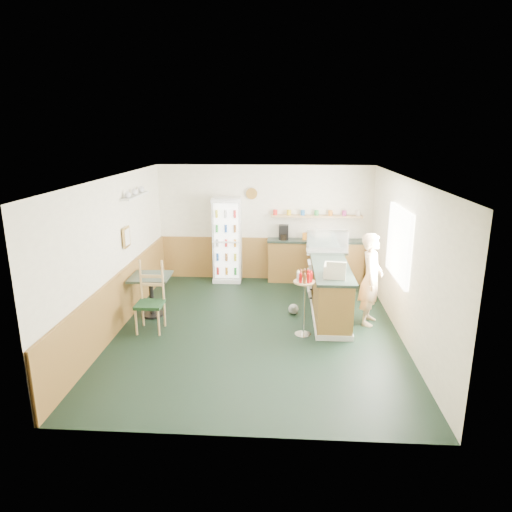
# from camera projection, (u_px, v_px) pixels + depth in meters

# --- Properties ---
(ground) EXTENTS (6.00, 6.00, 0.00)m
(ground) POSITION_uv_depth(u_px,v_px,m) (257.00, 329.00, 8.21)
(ground) COLOR black
(ground) RESTS_ON ground
(room_envelope) EXTENTS (5.04, 6.02, 2.72)m
(room_envelope) POSITION_uv_depth(u_px,v_px,m) (247.00, 237.00, 8.52)
(room_envelope) COLOR white
(room_envelope) RESTS_ON ground
(service_counter) EXTENTS (0.68, 3.01, 1.01)m
(service_counter) POSITION_uv_depth(u_px,v_px,m) (328.00, 287.00, 9.04)
(service_counter) COLOR olive
(service_counter) RESTS_ON ground
(back_counter) EXTENTS (2.24, 0.42, 1.69)m
(back_counter) POSITION_uv_depth(u_px,v_px,m) (315.00, 259.00, 10.69)
(back_counter) COLOR olive
(back_counter) RESTS_ON ground
(drinks_fridge) EXTENTS (0.65, 0.54, 1.98)m
(drinks_fridge) POSITION_uv_depth(u_px,v_px,m) (227.00, 240.00, 10.64)
(drinks_fridge) COLOR white
(drinks_fridge) RESTS_ON ground
(display_case) EXTENTS (0.84, 0.44, 0.48)m
(display_case) POSITION_uv_depth(u_px,v_px,m) (327.00, 242.00, 9.36)
(display_case) COLOR silver
(display_case) RESTS_ON service_counter
(cash_register) EXTENTS (0.42, 0.44, 0.21)m
(cash_register) POSITION_uv_depth(u_px,v_px,m) (335.00, 271.00, 7.87)
(cash_register) COLOR beige
(cash_register) RESTS_ON service_counter
(shopkeeper) EXTENTS (0.56, 0.66, 1.71)m
(shopkeeper) POSITION_uv_depth(u_px,v_px,m) (371.00, 279.00, 8.26)
(shopkeeper) COLOR tan
(shopkeeper) RESTS_ON ground
(condiment_stand) EXTENTS (0.37, 0.37, 1.16)m
(condiment_stand) POSITION_uv_depth(u_px,v_px,m) (304.00, 292.00, 7.76)
(condiment_stand) COLOR silver
(condiment_stand) RESTS_ON ground
(newspaper_rack) EXTENTS (0.09, 0.45, 0.71)m
(newspaper_rack) POSITION_uv_depth(u_px,v_px,m) (310.00, 279.00, 9.14)
(newspaper_rack) COLOR black
(newspaper_rack) RESTS_ON ground
(cafe_table) EXTENTS (0.76, 0.76, 0.81)m
(cafe_table) POSITION_uv_depth(u_px,v_px,m) (151.00, 288.00, 8.67)
(cafe_table) COLOR black
(cafe_table) RESTS_ON ground
(cafe_chair) EXTENTS (0.47, 0.47, 1.25)m
(cafe_chair) POSITION_uv_depth(u_px,v_px,m) (151.00, 294.00, 8.08)
(cafe_chair) COLOR black
(cafe_chair) RESTS_ON ground
(dog_doorstop) EXTENTS (0.20, 0.26, 0.24)m
(dog_doorstop) POSITION_uv_depth(u_px,v_px,m) (293.00, 309.00, 8.84)
(dog_doorstop) COLOR gray
(dog_doorstop) RESTS_ON ground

